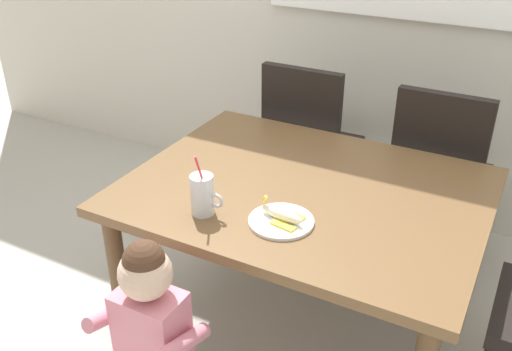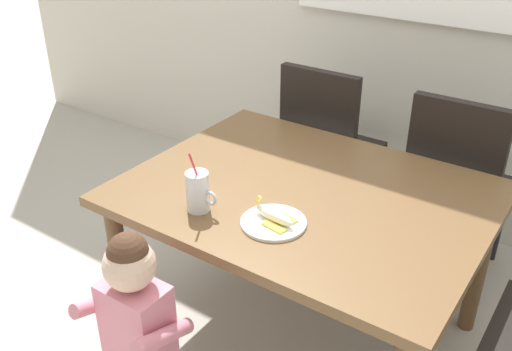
# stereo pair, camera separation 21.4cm
# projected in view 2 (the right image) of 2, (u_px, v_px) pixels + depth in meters

# --- Properties ---
(ground_plane) EXTENTS (24.00, 24.00, 0.00)m
(ground_plane) POSITION_uv_depth(u_px,v_px,m) (299.00, 331.00, 2.52)
(ground_plane) COLOR #B7B2A8
(dining_table) EXTENTS (1.36, 1.06, 0.72)m
(dining_table) POSITION_uv_depth(u_px,v_px,m) (305.00, 209.00, 2.21)
(dining_table) COLOR brown
(dining_table) RESTS_ON ground
(dining_chair_left) EXTENTS (0.44, 0.44, 0.96)m
(dining_chair_left) POSITION_uv_depth(u_px,v_px,m) (327.00, 141.00, 2.98)
(dining_chair_left) COLOR black
(dining_chair_left) RESTS_ON ground
(dining_chair_right) EXTENTS (0.44, 0.44, 0.96)m
(dining_chair_right) POSITION_uv_depth(u_px,v_px,m) (456.00, 179.00, 2.62)
(dining_chair_right) COLOR black
(dining_chair_right) RESTS_ON ground
(toddler_standing) EXTENTS (0.33, 0.24, 0.84)m
(toddler_standing) POSITION_uv_depth(u_px,v_px,m) (136.00, 314.00, 1.85)
(toddler_standing) COLOR #3F4760
(toddler_standing) RESTS_ON ground
(milk_cup) EXTENTS (0.13, 0.09, 0.25)m
(milk_cup) POSITION_uv_depth(u_px,v_px,m) (198.00, 194.00, 2.01)
(milk_cup) COLOR silver
(milk_cup) RESTS_ON dining_table
(snack_plate) EXTENTS (0.23, 0.23, 0.01)m
(snack_plate) POSITION_uv_depth(u_px,v_px,m) (273.00, 223.00, 1.96)
(snack_plate) COLOR white
(snack_plate) RESTS_ON dining_table
(peeled_banana) EXTENTS (0.17, 0.12, 0.07)m
(peeled_banana) POSITION_uv_depth(u_px,v_px,m) (275.00, 216.00, 1.95)
(peeled_banana) COLOR #F4EAC6
(peeled_banana) RESTS_ON snack_plate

